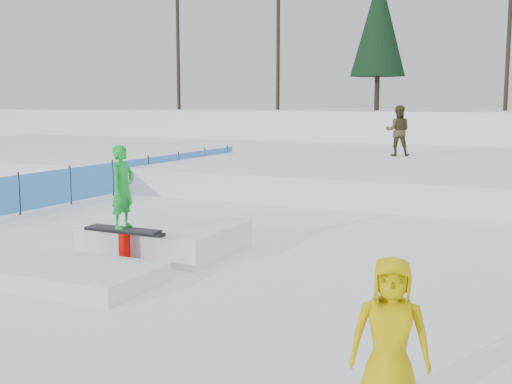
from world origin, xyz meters
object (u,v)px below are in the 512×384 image
at_px(spectator_yellow, 390,337).
at_px(jib_rail_feature, 144,243).
at_px(safety_fence, 113,178).
at_px(walker_olive, 398,131).

bearing_deg(spectator_yellow, jib_rail_feature, 128.61).
height_order(safety_fence, walker_olive, walker_olive).
relative_size(spectator_yellow, jib_rail_feature, 0.33).
distance_m(walker_olive, jib_rail_feature, 15.39).
height_order(safety_fence, spectator_yellow, spectator_yellow).
xyz_separation_m(safety_fence, jib_rail_feature, (5.60, -6.39, -0.25)).
height_order(safety_fence, jib_rail_feature, jib_rail_feature).
bearing_deg(spectator_yellow, safety_fence, 121.44).
bearing_deg(walker_olive, safety_fence, 41.20).
height_order(walker_olive, jib_rail_feature, walker_olive).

